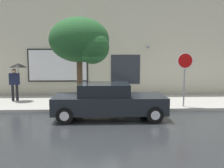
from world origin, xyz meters
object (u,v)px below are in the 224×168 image
(parked_car, at_px, (108,101))
(street_tree, at_px, (82,42))
(pedestrian_with_umbrella, at_px, (17,72))
(fire_hydrant, at_px, (121,97))
(stop_sign, at_px, (185,69))

(parked_car, xyz_separation_m, street_tree, (-1.18, 1.66, 2.49))
(pedestrian_with_umbrella, bearing_deg, fire_hydrant, -12.96)
(pedestrian_with_umbrella, height_order, street_tree, street_tree)
(pedestrian_with_umbrella, distance_m, stop_sign, 8.59)
(fire_hydrant, bearing_deg, stop_sign, -11.04)
(pedestrian_with_umbrella, height_order, stop_sign, stop_sign)
(pedestrian_with_umbrella, xyz_separation_m, street_tree, (3.59, -1.63, 1.49))
(fire_hydrant, distance_m, stop_sign, 3.30)
(street_tree, bearing_deg, parked_car, -54.50)
(pedestrian_with_umbrella, xyz_separation_m, stop_sign, (8.39, -1.83, 0.25))
(parked_car, distance_m, stop_sign, 4.09)
(parked_car, xyz_separation_m, stop_sign, (3.61, 1.46, 1.25))
(stop_sign, bearing_deg, street_tree, 177.58)
(fire_hydrant, height_order, pedestrian_with_umbrella, pedestrian_with_umbrella)
(fire_hydrant, relative_size, street_tree, 0.19)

